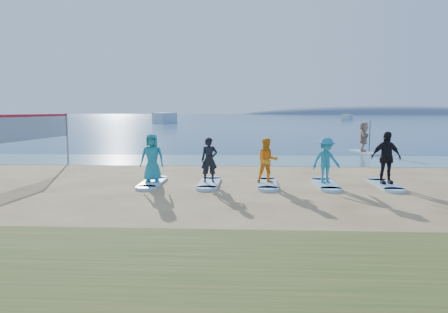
# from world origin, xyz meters

# --- Properties ---
(ground) EXTENTS (600.00, 600.00, 0.00)m
(ground) POSITION_xyz_m (0.00, 0.00, 0.00)
(ground) COLOR tan
(ground) RESTS_ON ground
(shallow_water) EXTENTS (600.00, 600.00, 0.00)m
(shallow_water) POSITION_xyz_m (0.00, 10.50, 0.01)
(shallow_water) COLOR teal
(shallow_water) RESTS_ON ground
(ocean) EXTENTS (600.00, 600.00, 0.00)m
(ocean) POSITION_xyz_m (0.00, 160.00, 0.01)
(ocean) COLOR navy
(ocean) RESTS_ON ground
(island_ridge) EXTENTS (220.00, 56.00, 18.00)m
(island_ridge) POSITION_xyz_m (95.00, 300.00, 0.00)
(island_ridge) COLOR slate
(island_ridge) RESTS_ON ground
(volleyball_net) EXTENTS (0.68, 9.07, 2.50)m
(volleyball_net) POSITION_xyz_m (-9.30, 3.95, 1.90)
(volleyball_net) COLOR gray
(volleyball_net) RESTS_ON ground
(paddleboard) EXTENTS (1.34, 3.08, 0.12)m
(paddleboard) POSITION_xyz_m (6.95, 14.67, 0.06)
(paddleboard) COLOR silver
(paddleboard) RESTS_ON ground
(paddleboarder) EXTENTS (0.97, 1.74, 1.79)m
(paddleboarder) POSITION_xyz_m (6.95, 14.67, 1.01)
(paddleboarder) COLOR tan
(paddleboarder) RESTS_ON paddleboard
(boat_offshore_a) EXTENTS (4.06, 8.15, 2.12)m
(boat_offshore_a) POSITION_xyz_m (-17.70, 79.07, 0.00)
(boat_offshore_a) COLOR silver
(boat_offshore_a) RESTS_ON ground
(boat_offshore_b) EXTENTS (4.62, 7.10, 1.51)m
(boat_offshore_b) POSITION_xyz_m (28.73, 117.44, 0.00)
(boat_offshore_b) COLOR silver
(boat_offshore_b) RESTS_ON ground
(surfboard_0) EXTENTS (0.70, 2.20, 0.09)m
(surfboard_0) POSITION_xyz_m (-3.57, 2.88, 0.04)
(surfboard_0) COLOR #9DD1F4
(surfboard_0) RESTS_ON ground
(student_0) EXTENTS (0.84, 0.55, 1.72)m
(student_0) POSITION_xyz_m (-3.57, 2.88, 0.95)
(student_0) COLOR teal
(student_0) RESTS_ON surfboard_0
(surfboard_1) EXTENTS (0.70, 2.20, 0.09)m
(surfboard_1) POSITION_xyz_m (-1.51, 2.88, 0.04)
(surfboard_1) COLOR #9DD1F4
(surfboard_1) RESTS_ON ground
(student_1) EXTENTS (0.64, 0.48, 1.59)m
(student_1) POSITION_xyz_m (-1.51, 2.88, 0.89)
(student_1) COLOR black
(student_1) RESTS_ON surfboard_1
(surfboard_2) EXTENTS (0.70, 2.20, 0.09)m
(surfboard_2) POSITION_xyz_m (0.54, 2.88, 0.04)
(surfboard_2) COLOR #9DD1F4
(surfboard_2) RESTS_ON ground
(student_2) EXTENTS (0.83, 0.68, 1.57)m
(student_2) POSITION_xyz_m (0.54, 2.88, 0.87)
(student_2) COLOR orange
(student_2) RESTS_ON surfboard_2
(surfboard_3) EXTENTS (0.70, 2.20, 0.09)m
(surfboard_3) POSITION_xyz_m (2.60, 2.88, 0.04)
(surfboard_3) COLOR #9DD1F4
(surfboard_3) RESTS_ON ground
(student_3) EXTENTS (1.17, 0.90, 1.60)m
(student_3) POSITION_xyz_m (2.60, 2.88, 0.89)
(student_3) COLOR teal
(student_3) RESTS_ON surfboard_3
(surfboard_4) EXTENTS (0.70, 2.20, 0.09)m
(surfboard_4) POSITION_xyz_m (4.65, 2.88, 0.04)
(surfboard_4) COLOR #9DD1F4
(surfboard_4) RESTS_ON ground
(student_4) EXTENTS (1.12, 0.61, 1.82)m
(student_4) POSITION_xyz_m (4.65, 2.88, 1.00)
(student_4) COLOR black
(student_4) RESTS_ON surfboard_4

